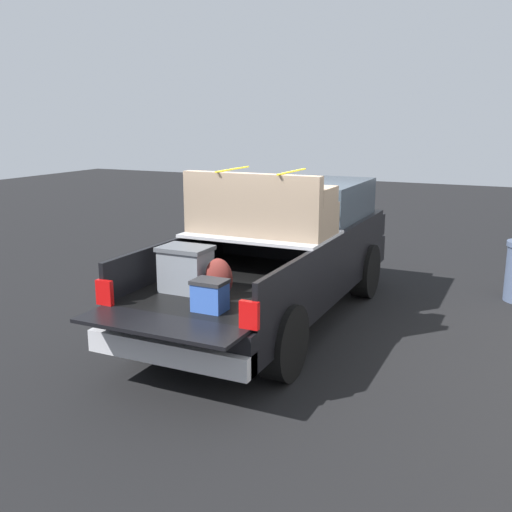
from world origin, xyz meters
TOP-DOWN VIEW (x-y plane):
  - ground_plane at (0.00, 0.00)m, footprint 40.00×40.00m
  - pickup_truck at (0.39, 0.00)m, footprint 6.05×2.06m

SIDE VIEW (x-z plane):
  - ground_plane at x=0.00m, z-range 0.00..0.00m
  - pickup_truck at x=0.39m, z-range -0.12..2.10m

